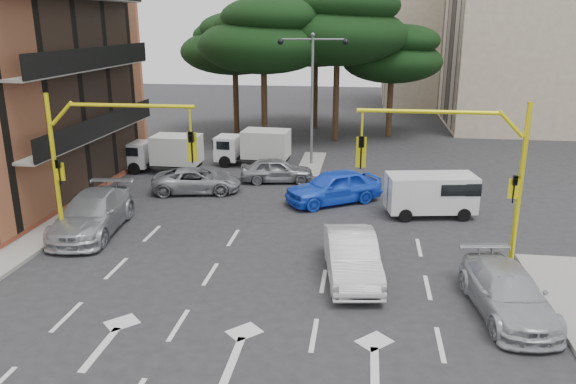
{
  "coord_description": "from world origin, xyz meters",
  "views": [
    {
      "loc": [
        3.2,
        -17.53,
        8.55
      ],
      "look_at": [
        0.07,
        5.04,
        1.6
      ],
      "focal_mm": 35.0,
      "sensor_mm": 36.0,
      "label": 1
    }
  ],
  "objects_px": {
    "signal_mast_right": "(469,162)",
    "car_blue_compact": "(334,187)",
    "signal_mast_left": "(97,150)",
    "van_white": "(430,195)",
    "car_silver_wagon": "(93,213)",
    "car_white_hatch": "(352,256)",
    "car_silver_parked": "(507,292)",
    "car_silver_cross_b": "(277,170)",
    "car_silver_cross_a": "(197,180)",
    "box_truck_b": "(253,148)",
    "box_truck_a": "(164,154)",
    "street_lamp_center": "(312,76)"
  },
  "relations": [
    {
      "from": "car_silver_cross_a",
      "to": "box_truck_b",
      "type": "height_order",
      "value": "box_truck_b"
    },
    {
      "from": "signal_mast_left",
      "to": "car_silver_cross_b",
      "type": "height_order",
      "value": "signal_mast_left"
    },
    {
      "from": "car_silver_wagon",
      "to": "signal_mast_right",
      "type": "bearing_deg",
      "value": -11.29
    },
    {
      "from": "car_blue_compact",
      "to": "van_white",
      "type": "distance_m",
      "value": 4.67
    },
    {
      "from": "car_silver_wagon",
      "to": "car_silver_parked",
      "type": "xyz_separation_m",
      "value": [
        15.67,
        -4.82,
        -0.12
      ]
    },
    {
      "from": "street_lamp_center",
      "to": "signal_mast_right",
      "type": "bearing_deg",
      "value": -64.09
    },
    {
      "from": "street_lamp_center",
      "to": "car_silver_parked",
      "type": "height_order",
      "value": "street_lamp_center"
    },
    {
      "from": "car_silver_cross_b",
      "to": "car_silver_wagon",
      "type": "bearing_deg",
      "value": 134.08
    },
    {
      "from": "car_blue_compact",
      "to": "box_truck_b",
      "type": "height_order",
      "value": "box_truck_b"
    },
    {
      "from": "box_truck_b",
      "to": "car_blue_compact",
      "type": "bearing_deg",
      "value": -137.83
    },
    {
      "from": "car_silver_cross_a",
      "to": "van_white",
      "type": "xyz_separation_m",
      "value": [
        11.62,
        -2.09,
        0.35
      ]
    },
    {
      "from": "car_blue_compact",
      "to": "van_white",
      "type": "bearing_deg",
      "value": 41.4
    },
    {
      "from": "car_white_hatch",
      "to": "signal_mast_right",
      "type": "bearing_deg",
      "value": 13.49
    },
    {
      "from": "car_blue_compact",
      "to": "car_silver_cross_a",
      "type": "relative_size",
      "value": 1.05
    },
    {
      "from": "car_white_hatch",
      "to": "car_silver_cross_b",
      "type": "relative_size",
      "value": 1.2
    },
    {
      "from": "car_silver_parked",
      "to": "van_white",
      "type": "relative_size",
      "value": 1.22
    },
    {
      "from": "car_silver_cross_a",
      "to": "van_white",
      "type": "height_order",
      "value": "van_white"
    },
    {
      "from": "box_truck_a",
      "to": "signal_mast_right",
      "type": "bearing_deg",
      "value": -126.26
    },
    {
      "from": "car_silver_wagon",
      "to": "car_silver_cross_a",
      "type": "distance_m",
      "value": 6.73
    },
    {
      "from": "car_silver_cross_b",
      "to": "box_truck_b",
      "type": "bearing_deg",
      "value": 21.16
    },
    {
      "from": "street_lamp_center",
      "to": "car_silver_cross_b",
      "type": "bearing_deg",
      "value": -111.4
    },
    {
      "from": "car_silver_wagon",
      "to": "car_blue_compact",
      "type": "bearing_deg",
      "value": 22.85
    },
    {
      "from": "car_silver_cross_a",
      "to": "car_silver_cross_b",
      "type": "distance_m",
      "value": 4.56
    },
    {
      "from": "car_white_hatch",
      "to": "car_silver_wagon",
      "type": "height_order",
      "value": "car_silver_wagon"
    },
    {
      "from": "signal_mast_left",
      "to": "van_white",
      "type": "bearing_deg",
      "value": 22.76
    },
    {
      "from": "car_blue_compact",
      "to": "car_silver_parked",
      "type": "bearing_deg",
      "value": -2.7
    },
    {
      "from": "car_white_hatch",
      "to": "signal_mast_left",
      "type": "bearing_deg",
      "value": 162.7
    },
    {
      "from": "car_silver_parked",
      "to": "car_silver_cross_b",
      "type": "bearing_deg",
      "value": 116.49
    },
    {
      "from": "street_lamp_center",
      "to": "car_blue_compact",
      "type": "xyz_separation_m",
      "value": [
        1.8,
        -7.24,
        -4.61
      ]
    },
    {
      "from": "signal_mast_left",
      "to": "car_white_hatch",
      "type": "distance_m",
      "value": 10.33
    },
    {
      "from": "car_silver_wagon",
      "to": "box_truck_a",
      "type": "height_order",
      "value": "box_truck_a"
    },
    {
      "from": "car_silver_cross_a",
      "to": "car_silver_cross_b",
      "type": "height_order",
      "value": "car_silver_cross_b"
    },
    {
      "from": "street_lamp_center",
      "to": "car_silver_cross_b",
      "type": "height_order",
      "value": "street_lamp_center"
    },
    {
      "from": "car_silver_cross_b",
      "to": "car_silver_parked",
      "type": "distance_m",
      "value": 16.35
    },
    {
      "from": "box_truck_a",
      "to": "box_truck_b",
      "type": "height_order",
      "value": "box_truck_b"
    },
    {
      "from": "signal_mast_right",
      "to": "car_white_hatch",
      "type": "xyz_separation_m",
      "value": [
        -3.87,
        -1.55,
        -3.1
      ]
    },
    {
      "from": "street_lamp_center",
      "to": "van_white",
      "type": "xyz_separation_m",
      "value": [
        6.28,
        -8.52,
        -4.45
      ]
    },
    {
      "from": "car_blue_compact",
      "to": "car_silver_wagon",
      "type": "xyz_separation_m",
      "value": [
        -9.8,
        -5.37,
        0.01
      ]
    },
    {
      "from": "signal_mast_right",
      "to": "signal_mast_left",
      "type": "xyz_separation_m",
      "value": [
        -13.61,
        0.0,
        0.0
      ]
    },
    {
      "from": "signal_mast_right",
      "to": "signal_mast_left",
      "type": "distance_m",
      "value": 13.61
    },
    {
      "from": "signal_mast_left",
      "to": "box_truck_a",
      "type": "bearing_deg",
      "value": 98.26
    },
    {
      "from": "van_white",
      "to": "signal_mast_left",
      "type": "bearing_deg",
      "value": -77.29
    },
    {
      "from": "car_white_hatch",
      "to": "box_truck_b",
      "type": "distance_m",
      "value": 16.39
    },
    {
      "from": "signal_mast_left",
      "to": "van_white",
      "type": "xyz_separation_m",
      "value": [
        13.08,
        5.49,
        -2.9
      ]
    },
    {
      "from": "car_silver_cross_b",
      "to": "van_white",
      "type": "xyz_separation_m",
      "value": [
        7.82,
        -4.6,
        0.3
      ]
    },
    {
      "from": "car_blue_compact",
      "to": "car_silver_parked",
      "type": "xyz_separation_m",
      "value": [
        5.87,
        -10.19,
        -0.12
      ]
    },
    {
      "from": "signal_mast_right",
      "to": "car_white_hatch",
      "type": "height_order",
      "value": "signal_mast_right"
    },
    {
      "from": "box_truck_b",
      "to": "car_silver_parked",
      "type": "bearing_deg",
      "value": -142.72
    },
    {
      "from": "signal_mast_right",
      "to": "car_blue_compact",
      "type": "bearing_deg",
      "value": 126.5
    },
    {
      "from": "car_silver_wagon",
      "to": "van_white",
      "type": "relative_size",
      "value": 1.44
    }
  ]
}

